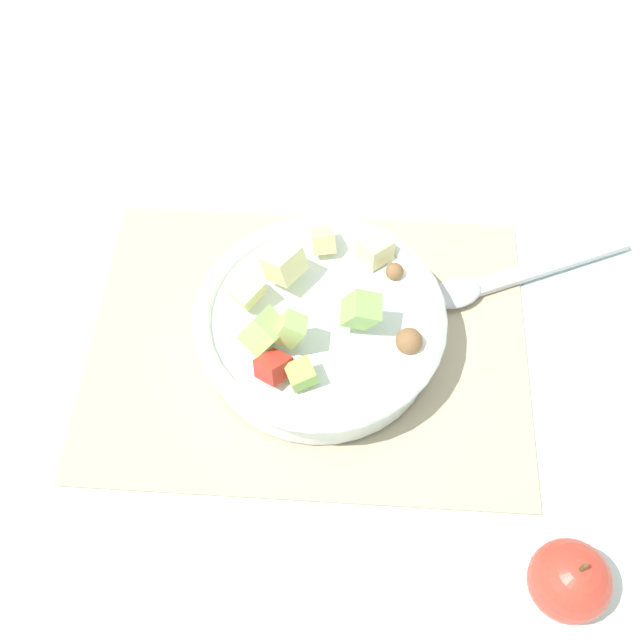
# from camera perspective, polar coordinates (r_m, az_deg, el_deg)

# --- Properties ---
(ground_plane) EXTENTS (2.40, 2.40, 0.00)m
(ground_plane) POSITION_cam_1_polar(r_m,az_deg,el_deg) (0.78, -0.89, -1.74)
(ground_plane) COLOR silver
(placemat) EXTENTS (0.44, 0.33, 0.01)m
(placemat) POSITION_cam_1_polar(r_m,az_deg,el_deg) (0.78, -0.90, -1.63)
(placemat) COLOR tan
(placemat) RESTS_ON ground_plane
(salad_bowl) EXTENTS (0.24, 0.24, 0.10)m
(salad_bowl) POSITION_cam_1_polar(r_m,az_deg,el_deg) (0.75, -0.01, -0.20)
(salad_bowl) COLOR white
(salad_bowl) RESTS_ON placemat
(serving_spoon) EXTENTS (0.22, 0.12, 0.01)m
(serving_spoon) POSITION_cam_1_polar(r_m,az_deg,el_deg) (0.83, 13.06, 2.87)
(serving_spoon) COLOR #B7B7BC
(serving_spoon) RESTS_ON placemat
(whole_apple) EXTENTS (0.07, 0.07, 0.08)m
(whole_apple) POSITION_cam_1_polar(r_m,az_deg,el_deg) (0.69, 17.89, -17.81)
(whole_apple) COLOR #BC3828
(whole_apple) RESTS_ON ground_plane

